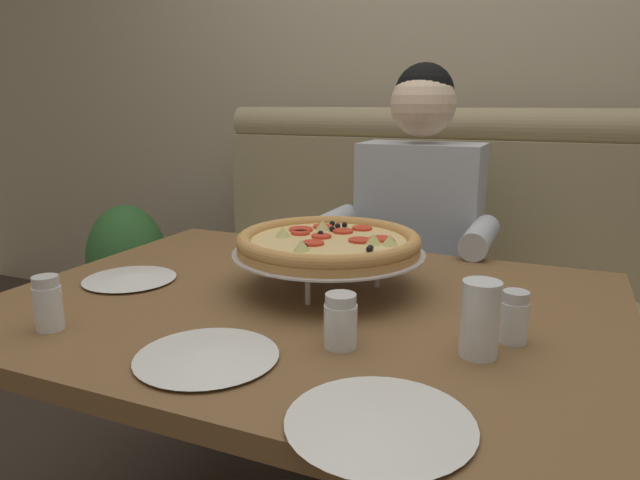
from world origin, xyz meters
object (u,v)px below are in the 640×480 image
(plate_near_right, at_px, (380,419))
(potted_plant, at_px, (128,272))
(pizza, at_px, (329,244))
(shaker_pepper_flakes, at_px, (48,307))
(diner_main, at_px, (411,242))
(shaker_parmesan, at_px, (514,321))
(shaker_oregano, at_px, (340,325))
(plate_far_side, at_px, (130,277))
(drinking_glass, at_px, (480,322))
(dining_table, at_px, (307,334))
(booth_bench, at_px, (412,304))
(plate_near_left, at_px, (207,353))

(plate_near_right, distance_m, potted_plant, 2.11)
(pizza, bearing_deg, potted_plant, 149.04)
(pizza, bearing_deg, shaker_pepper_flakes, -132.10)
(diner_main, bearing_deg, shaker_parmesan, -63.20)
(shaker_oregano, height_order, plate_far_side, shaker_oregano)
(plate_far_side, bearing_deg, potted_plant, 132.98)
(shaker_oregano, bearing_deg, drinking_glass, 14.54)
(shaker_parmesan, bearing_deg, dining_table, 172.74)
(plate_near_right, bearing_deg, potted_plant, 141.20)
(plate_near_right, bearing_deg, drinking_glass, 72.31)
(shaker_parmesan, relative_size, potted_plant, 0.14)
(booth_bench, distance_m, diner_main, 0.41)
(plate_far_side, relative_size, drinking_glass, 1.66)
(booth_bench, bearing_deg, dining_table, -90.00)
(diner_main, xyz_separation_m, drinking_glass, (0.33, -0.83, 0.08))
(shaker_pepper_flakes, bearing_deg, plate_far_side, 103.40)
(potted_plant, bearing_deg, drinking_glass, -31.10)
(booth_bench, relative_size, plate_near_right, 6.94)
(pizza, xyz_separation_m, plate_near_left, (-0.04, -0.42, -0.10))
(shaker_oregano, bearing_deg, shaker_parmesan, 27.10)
(pizza, relative_size, plate_near_left, 1.81)
(booth_bench, relative_size, plate_near_left, 7.36)
(pizza, distance_m, potted_plant, 1.62)
(shaker_oregano, bearing_deg, plate_near_left, -143.91)
(booth_bench, height_order, shaker_parmesan, booth_bench)
(pizza, height_order, plate_near_left, pizza)
(diner_main, bearing_deg, dining_table, -94.26)
(shaker_pepper_flakes, bearing_deg, pizza, 47.90)
(dining_table, bearing_deg, booth_bench, 90.00)
(pizza, xyz_separation_m, plate_near_right, (0.28, -0.50, -0.10))
(plate_near_left, xyz_separation_m, drinking_glass, (0.41, 0.19, 0.05))
(dining_table, relative_size, plate_near_right, 5.11)
(dining_table, height_order, potted_plant, dining_table)
(shaker_oregano, distance_m, plate_near_right, 0.26)
(potted_plant, bearing_deg, diner_main, -8.06)
(diner_main, height_order, plate_near_left, diner_main)
(dining_table, xyz_separation_m, diner_main, (0.05, 0.70, 0.06))
(shaker_parmesan, bearing_deg, pizza, 160.88)
(shaker_parmesan, height_order, plate_near_left, shaker_parmesan)
(dining_table, height_order, shaker_parmesan, shaker_parmesan)
(shaker_parmesan, height_order, drinking_glass, drinking_glass)
(shaker_parmesan, relative_size, drinking_glass, 0.72)
(shaker_oregano, bearing_deg, potted_plant, 143.64)
(booth_bench, distance_m, shaker_pepper_flakes, 1.41)
(shaker_parmesan, xyz_separation_m, plate_near_right, (-0.14, -0.35, -0.03))
(pizza, bearing_deg, shaker_oregano, -63.66)
(pizza, height_order, plate_far_side, pizza)
(dining_table, distance_m, plate_far_side, 0.46)
(booth_bench, height_order, shaker_pepper_flakes, booth_bench)
(booth_bench, xyz_separation_m, dining_table, (0.00, -0.96, 0.26))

